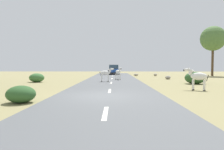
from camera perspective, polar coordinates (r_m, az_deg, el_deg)
ground_plane at (r=10.95m, az=-2.71°, el=-6.04°), size 90.00×90.00×0.00m
road at (r=10.93m, az=-0.92°, el=-5.92°), size 6.00×64.00×0.05m
lane_markings at (r=9.94m, az=-1.08°, el=-6.62°), size 0.16×56.00×0.01m
zebra_0 at (r=23.13m, az=1.77°, el=0.81°), size 0.78×1.44×1.43m
zebra_1 at (r=20.28m, az=-1.75°, el=0.53°), size 1.51×0.42×1.42m
zebra_2 at (r=14.73m, az=22.86°, el=-0.41°), size 1.46×1.09×1.54m
car_0 at (r=36.95m, az=0.48°, el=1.44°), size 2.08×4.37×1.74m
tree_3 at (r=36.24m, az=26.52°, el=9.11°), size 3.88×3.88×7.86m
bush_0 at (r=21.48m, az=-20.40°, el=-0.73°), size 1.46×1.32×0.88m
bush_1 at (r=9.90m, az=-24.23°, el=-4.95°), size 1.29×1.16×0.77m
bush_2 at (r=19.72m, az=22.29°, el=-0.77°), size 1.80×1.62×1.08m
rock_0 at (r=32.74m, az=12.10°, el=0.08°), size 0.57×0.45×0.40m
rock_1 at (r=25.31m, az=15.43°, el=-0.67°), size 0.64×0.58×0.43m
rock_2 at (r=32.52m, az=6.76°, el=0.09°), size 0.71×0.53×0.38m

